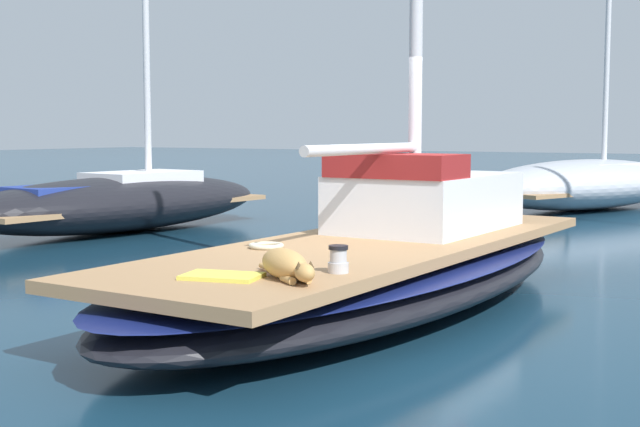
% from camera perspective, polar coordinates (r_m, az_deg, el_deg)
% --- Properties ---
extents(ground_plane, '(120.00, 120.00, 0.00)m').
position_cam_1_polar(ground_plane, '(8.61, 3.46, -6.16)').
color(ground_plane, '#143347').
extents(sailboat_main, '(2.70, 7.30, 0.66)m').
position_cam_1_polar(sailboat_main, '(8.55, 3.48, -3.96)').
color(sailboat_main, black).
rests_on(sailboat_main, ground).
extents(cabin_house, '(1.46, 2.26, 0.84)m').
position_cam_1_polar(cabin_house, '(9.45, 6.81, 1.01)').
color(cabin_house, silver).
rests_on(cabin_house, sailboat_main).
extents(dog_tan, '(0.83, 0.61, 0.22)m').
position_cam_1_polar(dog_tan, '(6.29, -2.23, -3.39)').
color(dog_tan, tan).
rests_on(dog_tan, sailboat_main).
extents(deck_winch, '(0.16, 0.16, 0.21)m').
position_cam_1_polar(deck_winch, '(6.57, 1.21, -3.08)').
color(deck_winch, '#B7B7BC').
rests_on(deck_winch, sailboat_main).
extents(coiled_rope, '(0.32, 0.32, 0.04)m').
position_cam_1_polar(coiled_rope, '(7.97, -3.55, -2.13)').
color(coiled_rope, beige).
rests_on(coiled_rope, sailboat_main).
extents(deck_towel, '(0.63, 0.49, 0.03)m').
position_cam_1_polar(deck_towel, '(6.39, -6.46, -4.11)').
color(deck_towel, '#D8D14C').
rests_on(deck_towel, sailboat_main).
extents(moored_boat_port_side, '(2.71, 6.52, 6.40)m').
position_cam_1_polar(moored_boat_port_side, '(15.39, -12.95, 0.81)').
color(moored_boat_port_side, black).
rests_on(moored_boat_port_side, ground).
extents(moored_boat_far_astern, '(4.62, 7.05, 6.58)m').
position_cam_1_polar(moored_boat_far_astern, '(20.02, 17.04, 1.92)').
color(moored_boat_far_astern, '#B2B7C1').
rests_on(moored_boat_far_astern, ground).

